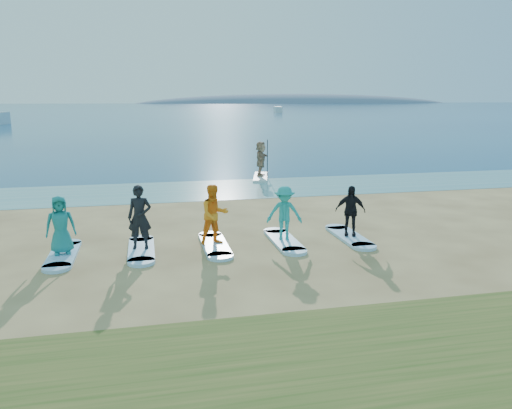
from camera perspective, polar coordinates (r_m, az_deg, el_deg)
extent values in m
plane|color=tan|center=(12.80, 0.02, -6.77)|extent=(600.00, 600.00, 0.00)
plane|color=teal|center=(22.85, -5.72, 1.69)|extent=(600.00, 600.00, 0.00)
plane|color=navy|center=(171.88, -11.87, 10.60)|extent=(600.00, 600.00, 0.00)
ellipsoid|color=slate|center=(326.77, 4.94, 11.47)|extent=(220.00, 56.00, 18.00)
cube|color=silver|center=(26.05, 0.55, 3.17)|extent=(1.45, 3.08, 0.12)
imported|color=tan|center=(25.92, 0.55, 5.25)|extent=(1.09, 1.74, 1.79)
cube|color=silver|center=(133.98, 2.50, 10.45)|extent=(2.71, 6.66, 1.59)
cube|color=#A4D5FF|center=(14.29, -21.19, -5.39)|extent=(0.70, 2.20, 0.09)
imported|color=#1A7E80|center=(14.08, -21.45, -2.19)|extent=(0.83, 0.61, 1.56)
cube|color=#A4D5FF|center=(14.12, -12.97, -5.07)|extent=(0.70, 2.20, 0.09)
imported|color=black|center=(13.87, -13.15, -1.43)|extent=(0.70, 0.53, 1.76)
cube|color=#A4D5FF|center=(14.23, -4.72, -4.65)|extent=(0.70, 2.20, 0.09)
imported|color=orange|center=(14.00, -4.79, -1.16)|extent=(0.95, 0.81, 1.70)
cube|color=#A4D5FF|center=(14.63, 3.22, -4.16)|extent=(0.70, 2.20, 0.09)
imported|color=teal|center=(14.42, 3.26, -0.98)|extent=(1.13, 0.83, 1.57)
cube|color=#A4D5FF|center=(15.29, 10.60, -3.62)|extent=(0.70, 2.20, 0.09)
imported|color=black|center=(15.09, 10.72, -0.70)|extent=(0.96, 0.63, 1.51)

